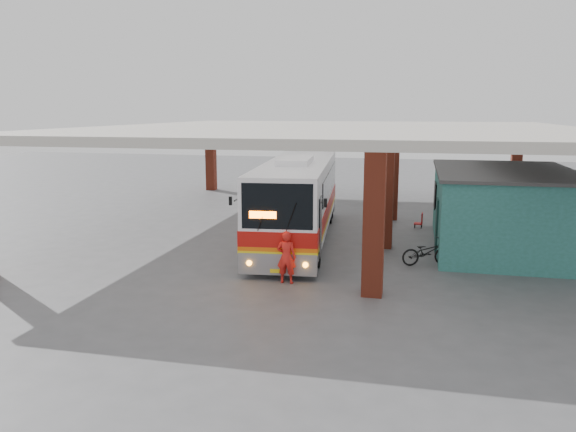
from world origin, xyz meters
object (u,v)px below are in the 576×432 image
Objects in this scene: motorcycle at (427,252)px; pedestrian at (286,257)px; red_chair at (420,221)px; coach_bus at (298,198)px.

pedestrian is (-4.34, -3.14, 0.36)m from motorcycle.
motorcycle is 1.08× the size of pedestrian.
pedestrian is at bearing 103.60° from motorcycle.
motorcycle reaches higher than red_chair.
coach_bus is at bearing -140.04° from red_chair.
red_chair is (5.04, 3.51, -1.42)m from coach_bus.
motorcycle is 5.37m from pedestrian.
red_chair is (-0.20, 6.42, -0.15)m from motorcycle.
motorcycle is 6.43m from red_chair.
motorcycle is at bearing -143.97° from pedestrian.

